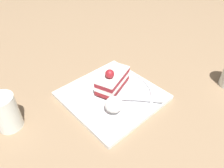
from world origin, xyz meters
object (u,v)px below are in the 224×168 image
object	(u,v)px
fork	(138,99)
drink_glass_far	(7,114)
whipped_cream_dollop	(114,104)
cake_slice	(113,80)
dessert_plate	(112,95)

from	to	relation	value
fork	drink_glass_far	bearing A→B (deg)	56.69
whipped_cream_dollop	fork	size ratio (longest dim) A/B	0.44
whipped_cream_dollop	fork	bearing A→B (deg)	-106.67
whipped_cream_dollop	cake_slice	bearing A→B (deg)	-43.64
cake_slice	drink_glass_far	world-z (taller)	drink_glass_far
dessert_plate	cake_slice	distance (m)	0.04
whipped_cream_dollop	drink_glass_far	world-z (taller)	drink_glass_far
dessert_plate	fork	distance (m)	0.08
cake_slice	fork	bearing A→B (deg)	-174.84
dessert_plate	drink_glass_far	size ratio (longest dim) A/B	2.77
cake_slice	whipped_cream_dollop	bearing A→B (deg)	136.36
dessert_plate	drink_glass_far	bearing A→B (deg)	66.45
drink_glass_far	fork	bearing A→B (deg)	-123.31
cake_slice	fork	xyz separation A→B (m)	(-0.09, -0.01, -0.02)
cake_slice	drink_glass_far	size ratio (longest dim) A/B	1.33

